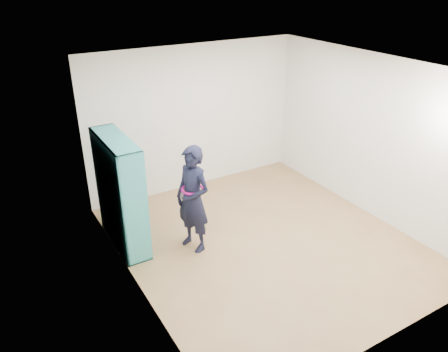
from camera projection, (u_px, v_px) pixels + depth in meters
floor at (265, 241)px, 6.60m from camera, size 4.50×4.50×0.00m
ceiling at (273, 69)px, 5.46m from camera, size 4.50×4.50×0.00m
wall_left at (130, 199)px, 5.12m from camera, size 0.02×4.50×2.60m
wall_right at (371, 137)px, 6.95m from camera, size 0.02×4.50×2.60m
wall_back at (194, 118)px, 7.77m from camera, size 4.00×0.02×2.60m
wall_front at (403, 244)px, 4.29m from camera, size 4.00×0.02×2.60m
bookshelf at (119, 195)px, 6.23m from camera, size 0.36×1.25×1.66m
person at (193, 199)px, 6.14m from camera, size 0.55×0.67×1.59m
smartphone at (182, 195)px, 6.05m from camera, size 0.05×0.08×0.12m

